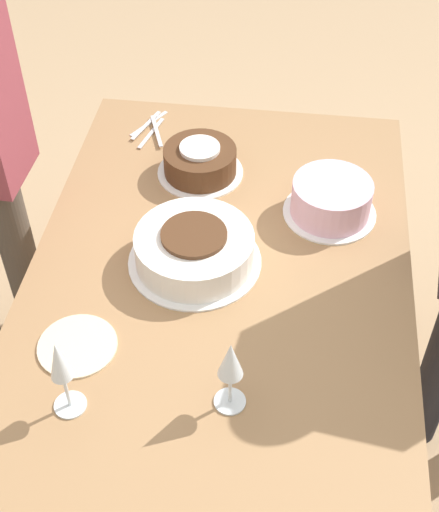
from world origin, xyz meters
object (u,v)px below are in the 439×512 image
object	(u,v)px
cake_front_chocolate	(200,161)
cake_center_white	(194,249)
cake_back_decorated	(331,199)
wine_glass_far	(60,366)
wine_glass_near	(231,364)

from	to	relation	value
cake_front_chocolate	cake_center_white	bearing A→B (deg)	6.23
cake_back_decorated	wine_glass_far	distance (m)	0.89
wine_glass_far	cake_front_chocolate	bearing A→B (deg)	169.08
cake_front_chocolate	cake_back_decorated	distance (m)	0.40
cake_front_chocolate	wine_glass_far	world-z (taller)	wine_glass_far
cake_center_white	cake_back_decorated	world-z (taller)	cake_back_decorated
cake_back_decorated	cake_front_chocolate	bearing A→B (deg)	-108.99
cake_back_decorated	wine_glass_near	bearing A→B (deg)	-17.30
wine_glass_far	cake_center_white	bearing A→B (deg)	156.71
cake_front_chocolate	cake_back_decorated	size ratio (longest dim) A/B	0.98
cake_center_white	wine_glass_near	bearing A→B (deg)	18.85
wine_glass_near	cake_back_decorated	bearing A→B (deg)	162.70
cake_front_chocolate	cake_back_decorated	xyz separation A→B (m)	(0.13, 0.38, 0.01)
wine_glass_near	wine_glass_far	size ratio (longest dim) A/B	0.94
cake_back_decorated	wine_glass_far	world-z (taller)	wine_glass_far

